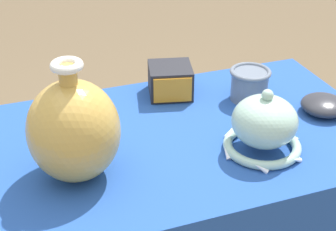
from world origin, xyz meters
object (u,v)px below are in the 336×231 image
Objects in this scene: vase_dome_bell at (264,126)px; bowl_shallow_charcoal at (324,105)px; mosaic_tile_box at (170,81)px; vase_tall_bulbous at (74,130)px; cup_wide_slate at (250,84)px.

bowl_shallow_charcoal is (0.24, 0.10, -0.04)m from vase_dome_bell.
vase_dome_bell is 0.35m from mosaic_tile_box.
mosaic_tile_box is (0.32, 0.28, -0.07)m from vase_tall_bulbous.
vase_tall_bulbous reaches higher than vase_dome_bell.
bowl_shallow_charcoal is (0.15, -0.13, -0.03)m from cup_wide_slate.
cup_wide_slate is at bearing 19.82° from vase_tall_bulbous.
cup_wide_slate is 0.20m from bowl_shallow_charcoal.
mosaic_tile_box is (-0.11, 0.33, -0.02)m from vase_dome_bell.
vase_dome_bell is (0.43, -0.05, -0.05)m from vase_tall_bulbous.
cup_wide_slate is at bearing 69.87° from vase_dome_bell.
vase_tall_bulbous is 0.55m from cup_wide_slate.
bowl_shallow_charcoal is at bearing -41.49° from cup_wide_slate.
bowl_shallow_charcoal is at bearing -20.28° from mosaic_tile_box.
bowl_shallow_charcoal is (0.35, -0.23, -0.02)m from mosaic_tile_box.
cup_wide_slate reaches higher than mosaic_tile_box.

